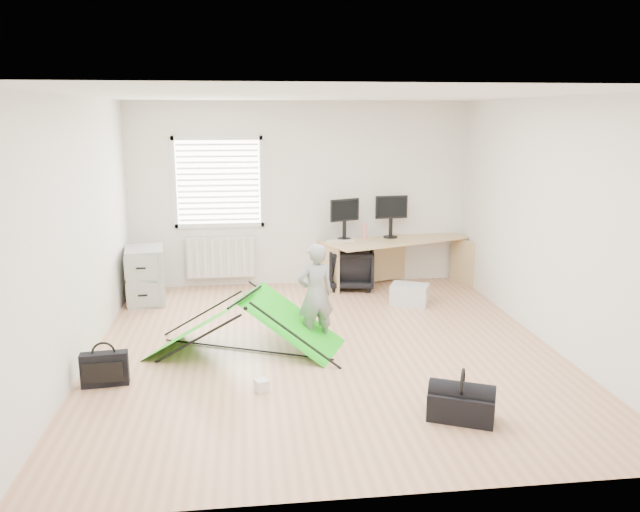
{
  "coord_description": "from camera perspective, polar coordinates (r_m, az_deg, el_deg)",
  "views": [
    {
      "loc": [
        -0.83,
        -6.41,
        2.53
      ],
      "look_at": [
        0.0,
        0.4,
        0.95
      ],
      "focal_mm": 35.0,
      "sensor_mm": 36.0,
      "label": 1
    }
  ],
  "objects": [
    {
      "name": "desk",
      "position": [
        9.31,
        7.09,
        -0.62
      ],
      "size": [
        2.21,
        1.36,
        0.72
      ],
      "primitive_type": "cube",
      "rotation": [
        0.0,
        0.0,
        0.35
      ],
      "color": "tan",
      "rests_on": "ground"
    },
    {
      "name": "keyboard",
      "position": [
        9.0,
        1.94,
        1.4
      ],
      "size": [
        0.41,
        0.2,
        0.02
      ],
      "primitive_type": "cube",
      "rotation": [
        0.0,
        0.0,
        0.18
      ],
      "color": "beige",
      "rests_on": "desk"
    },
    {
      "name": "radiator",
      "position": [
        9.32,
        -9.04,
        -0.09
      ],
      "size": [
        1.0,
        0.12,
        0.6
      ],
      "primitive_type": "cube",
      "color": "silver",
      "rests_on": "back_wall"
    },
    {
      "name": "filing_cabinet",
      "position": [
        8.78,
        -15.65,
        -1.7
      ],
      "size": [
        0.57,
        0.71,
        0.76
      ],
      "primitive_type": "cube",
      "rotation": [
        0.0,
        0.0,
        0.13
      ],
      "color": "#A0A3A5",
      "rests_on": "ground"
    },
    {
      "name": "ground",
      "position": [
        6.94,
        0.4,
        -8.41
      ],
      "size": [
        5.5,
        5.5,
        0.0
      ],
      "primitive_type": "plane",
      "color": "tan",
      "rests_on": "ground"
    },
    {
      "name": "window",
      "position": [
        9.18,
        -9.28,
        6.67
      ],
      "size": [
        1.2,
        0.06,
        1.2
      ],
      "primitive_type": "cube",
      "color": "silver",
      "rests_on": "back_wall"
    },
    {
      "name": "back_wall",
      "position": [
        9.27,
        -1.76,
        5.65
      ],
      "size": [
        5.0,
        0.02,
        2.7
      ],
      "primitive_type": "cube",
      "color": "silver",
      "rests_on": "ground"
    },
    {
      "name": "monitor_right",
      "position": [
        9.28,
        6.49,
        3.08
      ],
      "size": [
        0.49,
        0.15,
        0.46
      ],
      "primitive_type": "cube",
      "rotation": [
        0.0,
        0.0,
        0.09
      ],
      "color": "black",
      "rests_on": "desk"
    },
    {
      "name": "laptop_bag",
      "position": [
        6.33,
        -19.09,
        -9.74
      ],
      "size": [
        0.45,
        0.17,
        0.33
      ],
      "primitive_type": "cube",
      "rotation": [
        0.0,
        0.0,
        0.1
      ],
      "color": "black",
      "rests_on": "ground"
    },
    {
      "name": "tote_bag",
      "position": [
        9.26,
        -15.74,
        -2.11
      ],
      "size": [
        0.36,
        0.23,
        0.4
      ],
      "primitive_type": "cube",
      "rotation": [
        0.0,
        0.0,
        -0.26
      ],
      "color": "teal",
      "rests_on": "ground"
    },
    {
      "name": "thermos",
      "position": [
        9.2,
        4.09,
        2.32
      ],
      "size": [
        0.08,
        0.08,
        0.23
      ],
      "primitive_type": "cylinder",
      "rotation": [
        0.0,
        0.0,
        0.28
      ],
      "color": "#D2767A",
      "rests_on": "desk"
    },
    {
      "name": "duffel_bag",
      "position": [
        5.52,
        12.78,
        -13.26
      ],
      "size": [
        0.61,
        0.48,
        0.24
      ],
      "primitive_type": "cube",
      "rotation": [
        0.0,
        0.0,
        -0.43
      ],
      "color": "black",
      "rests_on": "ground"
    },
    {
      "name": "monitor_left",
      "position": [
        9.08,
        2.25,
        2.87
      ],
      "size": [
        0.47,
        0.27,
        0.44
      ],
      "primitive_type": "cube",
      "rotation": [
        0.0,
        0.0,
        0.38
      ],
      "color": "black",
      "rests_on": "desk"
    },
    {
      "name": "storage_crate",
      "position": [
        8.52,
        8.18,
        -3.48
      ],
      "size": [
        0.58,
        0.51,
        0.27
      ],
      "primitive_type": "cube",
      "rotation": [
        0.0,
        0.0,
        -0.43
      ],
      "color": "#B8BDC1",
      "rests_on": "ground"
    },
    {
      "name": "office_chair",
      "position": [
        9.18,
        2.89,
        -1.1
      ],
      "size": [
        0.74,
        0.75,
        0.6
      ],
      "primitive_type": "imported",
      "rotation": [
        0.0,
        0.0,
        2.98
      ],
      "color": "black",
      "rests_on": "ground"
    },
    {
      "name": "white_box",
      "position": [
        5.94,
        -5.36,
        -11.71
      ],
      "size": [
        0.15,
        0.15,
        0.11
      ],
      "primitive_type": "cube",
      "rotation": [
        0.0,
        0.0,
        0.44
      ],
      "color": "silver",
      "rests_on": "ground"
    },
    {
      "name": "person",
      "position": [
        6.87,
        -0.43,
        -3.54
      ],
      "size": [
        0.48,
        0.38,
        1.15
      ],
      "primitive_type": "imported",
      "rotation": [
        0.0,
        0.0,
        3.41
      ],
      "color": "gray",
      "rests_on": "ground"
    },
    {
      "name": "kite",
      "position": [
        6.8,
        -6.78,
        -6.19
      ],
      "size": [
        2.16,
        1.59,
        0.61
      ],
      "primitive_type": null,
      "rotation": [
        0.0,
        0.0,
        -0.42
      ],
      "color": "#17BD11",
      "rests_on": "ground"
    }
  ]
}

